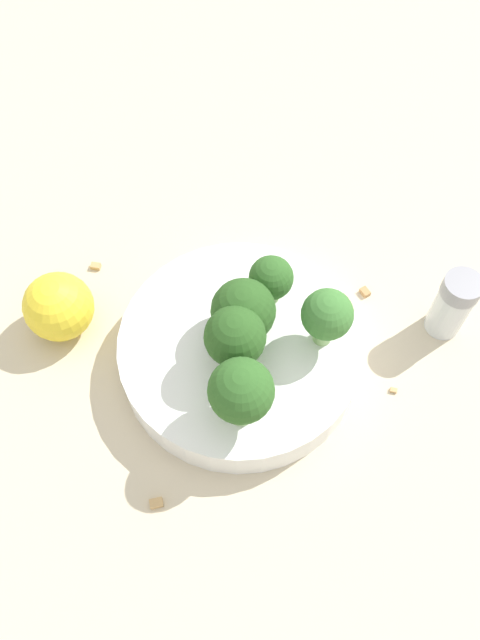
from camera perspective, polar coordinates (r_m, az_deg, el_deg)
The scene contains 13 objects.
ground_plane at distance 0.50m, azimuth 0.00°, elevation -3.65°, with size 3.00×3.00×0.00m, color beige.
bowl at distance 0.49m, azimuth 0.00°, elevation -2.80°, with size 0.19×0.19×0.03m, color white.
broccoli_floret_0 at distance 0.44m, azimuth -0.45°, elevation -1.66°, with size 0.04×0.04×0.06m.
broccoli_floret_1 at distance 0.47m, azimuth 2.86°, elevation 3.77°, with size 0.03×0.03×0.04m.
broccoli_floret_2 at distance 0.41m, azimuth 0.10°, elevation -6.63°, with size 0.05×0.05×0.06m.
broccoli_floret_3 at distance 0.45m, azimuth 7.96°, elevation 0.38°, with size 0.04×0.04×0.05m.
broccoli_floret_4 at distance 0.45m, azimuth 0.31°, elevation 0.83°, with size 0.05×0.05×0.05m.
pepper_shaker at distance 0.52m, azimuth 18.86°, elevation 1.33°, with size 0.03×0.03×0.06m.
lemon_wedge at distance 0.51m, azimuth -16.32°, elevation 0.99°, with size 0.06×0.06×0.06m, color yellow.
almond_crumb_0 at distance 0.56m, azimuth -13.09°, elevation 4.94°, with size 0.01×0.01×0.01m, color tan.
almond_crumb_1 at distance 0.46m, azimuth -7.70°, elevation -16.19°, with size 0.01×0.01×0.01m, color tan.
almond_crumb_2 at distance 0.50m, azimuth 13.88°, elevation -6.35°, with size 0.01×0.00×0.01m, color tan.
almond_crumb_3 at distance 0.54m, azimuth 11.39°, elevation 2.65°, with size 0.01×0.01×0.01m, color #AD7F4C.
Camera 1 is at (-0.05, 0.22, 0.45)m, focal length 35.00 mm.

